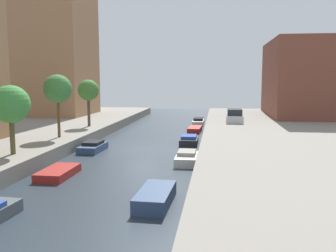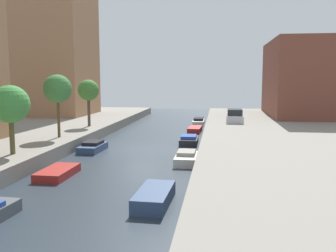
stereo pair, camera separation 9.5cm
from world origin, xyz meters
name	(u,v)px [view 1 (the left image)]	position (x,y,z in m)	size (l,w,h in m)	color
ground_plane	(142,149)	(0.00, 0.00, 0.00)	(84.00, 84.00, 0.00)	#28333D
quay_right	(330,147)	(15.00, 0.00, 0.50)	(20.00, 64.00, 1.00)	gray
apartment_tower_far	(50,15)	(-16.00, 18.37, 14.27)	(10.00, 9.93, 26.53)	#9E704C
low_block_right	(308,78)	(18.00, 21.30, 5.91)	(10.00, 15.62, 9.81)	brown
street_tree_1	(11,105)	(-6.82, -7.92, 4.19)	(2.43, 2.43, 4.44)	brown
street_tree_2	(58,89)	(-6.82, -0.81, 5.00)	(2.32, 2.32, 5.19)	brown
street_tree_3	(88,91)	(-6.82, 6.51, 4.64)	(2.14, 2.14, 4.77)	#4C3C31
parked_car	(234,117)	(8.18, 12.25, 1.62)	(1.87, 4.28, 1.49)	#B7B7BC
moored_boat_left_1	(58,173)	(-3.17, -9.33, 0.24)	(1.66, 3.33, 0.49)	maroon
moored_boat_left_2	(93,147)	(-3.73, -1.40, 0.35)	(1.62, 3.32, 0.80)	#33476B
moored_boat_right_1	(155,197)	(3.42, -13.43, 0.35)	(1.60, 3.57, 0.70)	#33476B
moored_boat_right_2	(187,158)	(4.17, -4.76, 0.37)	(1.46, 3.21, 0.84)	beige
moored_boat_right_3	(189,140)	(3.76, 2.91, 0.36)	(1.60, 3.40, 0.84)	#232328
moored_boat_right_4	(195,129)	(3.82, 10.66, 0.29)	(1.51, 3.55, 0.57)	maroon
moored_boat_right_5	(198,122)	(3.86, 17.61, 0.37)	(1.40, 4.16, 0.87)	beige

